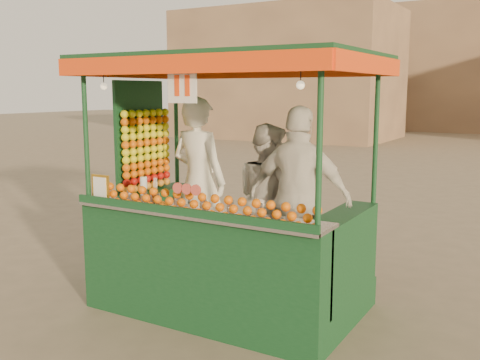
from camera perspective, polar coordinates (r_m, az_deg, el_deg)
The scene contains 7 objects.
ground at distance 5.66m, azimuth 0.25°, elevation -13.94°, with size 90.00×90.00×0.00m, color #6A5D4C.
building_left at distance 27.13m, azimuth 5.01°, elevation 10.83°, with size 10.00×6.00×6.00m, color #9D7A59.
building_center at distance 34.84m, azimuth 23.06°, elevation 10.60°, with size 14.00×7.00×7.00m, color #9D7A59.
juice_cart at distance 5.60m, azimuth -2.20°, elevation -5.18°, with size 2.83×1.84×2.57m.
vendor_left at distance 6.15m, azimuth -4.30°, elevation -0.09°, with size 0.71×0.49×1.87m.
vendor_middle at distance 5.82m, azimuth 2.96°, elevation -1.97°, with size 0.98×0.92×1.60m.
vendor_right at distance 5.42m, azimuth 6.20°, elevation -1.81°, with size 1.07×0.48×1.79m.
Camera 1 is at (2.60, -4.51, 2.23)m, focal length 41.07 mm.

